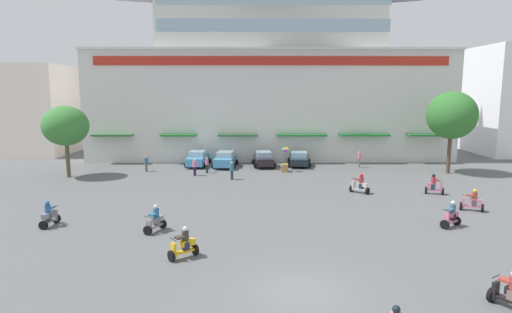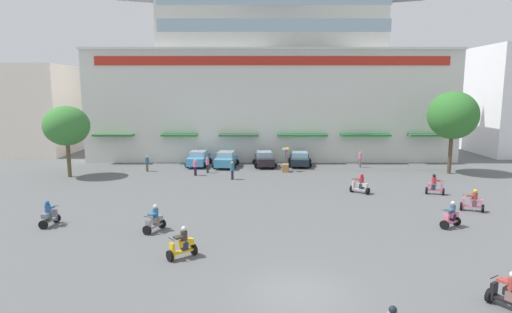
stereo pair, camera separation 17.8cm
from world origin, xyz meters
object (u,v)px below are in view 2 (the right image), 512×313
(scooter_rider_0, at_px, (508,293))
(scooter_rider_3, at_px, (360,185))
(parked_car_0, at_px, (198,158))
(pedestrian_4, at_px, (147,162))
(scooter_rider_8, at_px, (49,215))
(parked_car_2, at_px, (264,159))
(parked_car_1, at_px, (226,159))
(pedestrian_0, at_px, (195,166))
(parked_car_3, at_px, (299,159))
(scooter_rider_2, at_px, (434,186))
(plaza_tree_1, at_px, (452,115))
(scooter_rider_1, at_px, (472,202))
(scooter_rider_7, at_px, (451,216))
(scooter_rider_5, at_px, (154,221))
(plaza_tree_0, at_px, (66,126))
(pedestrian_1, at_px, (360,158))
(pedestrian_2, at_px, (232,169))
(scooter_rider_6, at_px, (182,245))
(pedestrian_3, at_px, (207,164))
(balloon_vendor_cart, at_px, (285,162))

(scooter_rider_0, xyz_separation_m, scooter_rider_3, (-1.08, 17.45, 0.02))
(parked_car_0, distance_m, pedestrian_4, 5.54)
(scooter_rider_3, distance_m, scooter_rider_8, 21.44)
(pedestrian_4, bearing_deg, parked_car_2, 13.04)
(parked_car_1, bearing_deg, parked_car_0, 166.62)
(scooter_rider_3, relative_size, pedestrian_0, 0.99)
(parked_car_3, relative_size, scooter_rider_2, 2.92)
(plaza_tree_1, height_order, scooter_rider_2, plaza_tree_1)
(pedestrian_4, bearing_deg, pedestrian_0, -22.12)
(scooter_rider_1, height_order, scooter_rider_7, scooter_rider_7)
(plaza_tree_1, relative_size, scooter_rider_5, 5.02)
(plaza_tree_0, height_order, scooter_rider_8, plaza_tree_0)
(scooter_rider_7, bearing_deg, pedestrian_4, 141.87)
(plaza_tree_0, xyz_separation_m, pedestrian_1, (27.50, 4.72, -3.69))
(parked_car_1, relative_size, parked_car_2, 1.10)
(scooter_rider_1, distance_m, pedestrian_1, 16.26)
(pedestrian_0, relative_size, pedestrian_2, 0.95)
(parked_car_1, height_order, scooter_rider_3, parked_car_1)
(plaza_tree_0, xyz_separation_m, pedestrian_2, (14.84, -1.19, -3.72))
(scooter_rider_8, bearing_deg, pedestrian_1, 39.96)
(scooter_rider_0, relative_size, pedestrian_2, 0.90)
(scooter_rider_6, xyz_separation_m, pedestrian_2, (1.37, 17.75, 0.29))
(plaza_tree_0, height_order, parked_car_0, plaza_tree_0)
(plaza_tree_0, xyz_separation_m, parked_car_2, (17.78, 5.25, -3.85))
(pedestrian_0, relative_size, pedestrian_3, 1.01)
(parked_car_3, relative_size, scooter_rider_8, 2.95)
(plaza_tree_1, xyz_separation_m, balloon_vendor_cart, (-15.42, 0.84, -4.56))
(parked_car_0, bearing_deg, scooter_rider_2, -32.33)
(parked_car_0, bearing_deg, scooter_rider_6, -84.20)
(pedestrian_1, bearing_deg, scooter_rider_5, -129.26)
(parked_car_3, bearing_deg, plaza_tree_1, -16.97)
(pedestrian_2, bearing_deg, parked_car_0, 119.27)
(parked_car_2, height_order, pedestrian_3, parked_car_2)
(scooter_rider_1, relative_size, pedestrian_0, 0.97)
(plaza_tree_1, bearing_deg, parked_car_2, 168.22)
(pedestrian_1, bearing_deg, scooter_rider_6, -120.66)
(parked_car_2, distance_m, scooter_rider_7, 22.23)
(scooter_rider_0, bearing_deg, scooter_rider_3, 93.55)
(scooter_rider_6, height_order, balloon_vendor_cart, balloon_vendor_cart)
(balloon_vendor_cart, bearing_deg, scooter_rider_1, -50.48)
(plaza_tree_0, distance_m, pedestrian_4, 7.85)
(scooter_rider_6, bearing_deg, pedestrian_2, 85.60)
(pedestrian_1, xyz_separation_m, pedestrian_3, (-15.19, -2.88, -0.07))
(parked_car_2, relative_size, scooter_rider_5, 2.57)
(scooter_rider_1, relative_size, scooter_rider_6, 0.98)
(scooter_rider_8, bearing_deg, scooter_rider_5, -8.52)
(scooter_rider_1, relative_size, scooter_rider_5, 0.97)
(parked_car_0, relative_size, scooter_rider_5, 2.98)
(plaza_tree_0, height_order, pedestrian_1, plaza_tree_0)
(parked_car_3, distance_m, scooter_rider_5, 23.28)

